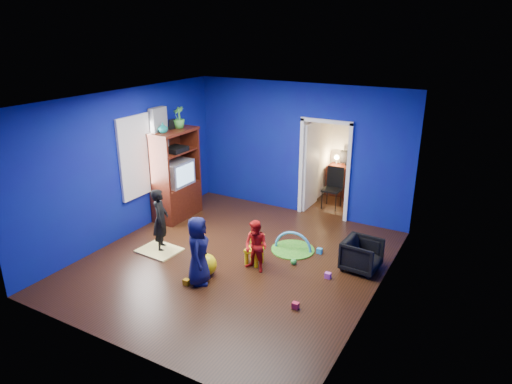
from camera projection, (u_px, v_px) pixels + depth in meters
The scene contains 34 objects.
floor at pixel (235, 261), 8.26m from camera, with size 5.00×5.50×0.01m, color black.
ceiling at pixel (232, 100), 7.26m from camera, with size 5.00×5.50×0.01m, color white.
wall_back at pixel (300, 150), 10.01m from camera, with size 5.00×0.02×2.90m, color navy.
wall_front at pixel (113, 251), 5.51m from camera, with size 5.00×0.02×2.90m, color navy.
wall_left at pixel (125, 165), 8.91m from camera, with size 0.02×5.50×2.90m, color navy.
wall_right at pixel (380, 213), 6.61m from camera, with size 0.02×5.50×2.90m, color navy.
alcove at pixel (339, 153), 10.52m from camera, with size 1.00×1.75×2.50m, color silver, non-canonical shape.
armchair at pixel (362, 255), 7.88m from camera, with size 0.60×0.62×0.57m, color black.
child_black at pixel (161, 220), 8.50m from camera, with size 0.44×0.29×1.21m, color black.
child_navy at pixel (198, 251), 7.38m from camera, with size 0.57×0.37×1.17m, color #10193C.
toddler_red at pixel (256, 246), 7.78m from camera, with size 0.45×0.35×0.93m, color #B01227.
vase at pixel (163, 128), 9.24m from camera, with size 0.20×0.20×0.21m, color #0C5463.
potted_plant at pixel (179, 117), 9.63m from camera, with size 0.25×0.25×0.45m, color #3C8D33.
tv_armoire at pixel (175, 174), 9.86m from camera, with size 0.58×1.14×1.96m, color #3E180A.
crt_tv at pixel (177, 173), 9.83m from camera, with size 0.46×0.70×0.54m, color silver.
yellow_blanket at pixel (159, 250), 8.62m from camera, with size 0.75×0.60×0.03m, color #F2E07A.
hopper_ball at pixel (206, 265), 7.74m from camera, with size 0.39×0.39×0.39m, color yellow.
kid_chair at pixel (254, 251), 8.09m from camera, with size 0.28×0.28×0.50m, color yellow.
play_mat at pixel (293, 249), 8.66m from camera, with size 0.82×0.82×0.02m, color green.
toy_arch at pixel (293, 249), 8.66m from camera, with size 0.74×0.74×0.05m, color #3F8CD8.
window_left at pixel (138, 156), 9.15m from camera, with size 0.03×0.95×1.55m, color white.
curtain at pixel (161, 164), 9.65m from camera, with size 0.14×0.42×2.40m, color slate.
doorway at pixel (325, 171), 9.87m from camera, with size 1.16×0.10×2.10m, color white.
study_desk at pixel (345, 181), 11.34m from camera, with size 0.88×0.44×0.75m, color #3D140A.
desk_monitor at pixel (348, 157), 11.24m from camera, with size 0.40×0.05×0.32m, color black.
desk_lamp at pixel (337, 157), 11.33m from camera, with size 0.14×0.14×0.14m, color #FFD88C.
folding_chair at pixel (332, 189), 10.53m from camera, with size 0.40×0.40×0.92m, color black.
book_shelf at pixel (351, 114), 10.87m from camera, with size 0.88×0.24×0.04m, color white.
toy_0 at pixel (295, 306), 6.86m from camera, with size 0.10×0.08×0.10m, color red.
toy_1 at pixel (374, 266), 7.99m from camera, with size 0.11×0.11×0.11m, color #2687D9.
toy_2 at pixel (186, 282), 7.48m from camera, with size 0.10×0.08×0.10m, color #E6A10C.
toy_3 at pixel (294, 262), 8.12m from camera, with size 0.11×0.11×0.11m, color green.
toy_4 at pixel (328, 275), 7.68m from camera, with size 0.10×0.08×0.10m, color #CE4DB3.
toy_5 at pixel (320, 251), 8.52m from camera, with size 0.10×0.08×0.10m, color #29A6EB.
Camera 1 is at (3.91, -6.20, 4.02)m, focal length 32.00 mm.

